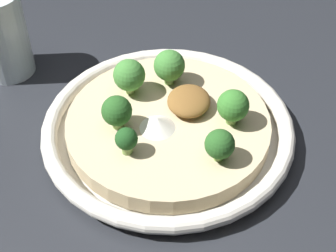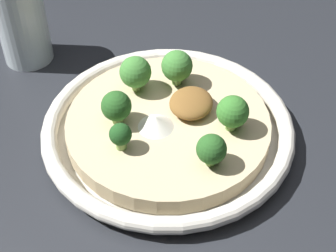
{
  "view_description": "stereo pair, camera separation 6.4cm",
  "coord_description": "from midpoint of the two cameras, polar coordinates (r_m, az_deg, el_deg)",
  "views": [
    {
      "loc": [
        0.45,
        0.07,
        0.47
      ],
      "look_at": [
        0.0,
        0.0,
        0.02
      ],
      "focal_mm": 55.0,
      "sensor_mm": 36.0,
      "label": 1
    },
    {
      "loc": [
        0.44,
        0.13,
        0.47
      ],
      "look_at": [
        0.0,
        0.0,
        0.02
      ],
      "focal_mm": 55.0,
      "sensor_mm": 36.0,
      "label": 2
    }
  ],
  "objects": [
    {
      "name": "broccoli_back_right",
      "position": [
        0.57,
        8.05,
        -2.76
      ],
      "size": [
        0.03,
        0.03,
        0.04
      ],
      "color": "#759E4C",
      "rests_on": "risotto_bowl"
    },
    {
      "name": "broccoli_front_right",
      "position": [
        0.61,
        -2.79,
        2.02
      ],
      "size": [
        0.04,
        0.04,
        0.04
      ],
      "color": "#84A856",
      "rests_on": "risotto_bowl"
    },
    {
      "name": "crispy_onion_garnish",
      "position": [
        0.64,
        5.45,
        2.43
      ],
      "size": [
        0.06,
        0.05,
        0.02
      ],
      "color": "brown",
      "rests_on": "risotto_bowl"
    },
    {
      "name": "broccoli_back_left",
      "position": [
        0.61,
        10.17,
        1.37
      ],
      "size": [
        0.04,
        0.04,
        0.05
      ],
      "color": "#759E4C",
      "rests_on": "risotto_bowl"
    },
    {
      "name": "drinking_glass",
      "position": [
        0.76,
        -13.6,
        11.02
      ],
      "size": [
        0.07,
        0.07,
        0.12
      ],
      "color": "silver",
      "rests_on": "ground_plane"
    },
    {
      "name": "broccoli_left",
      "position": [
        0.67,
        3.76,
        6.49
      ],
      "size": [
        0.04,
        0.04,
        0.05
      ],
      "color": "#668E47",
      "rests_on": "risotto_bowl"
    },
    {
      "name": "broccoli_front_left",
      "position": [
        0.66,
        -0.84,
        5.84
      ],
      "size": [
        0.04,
        0.04,
        0.05
      ],
      "color": "#84A856",
      "rests_on": "risotto_bowl"
    },
    {
      "name": "cheese_sprinkle",
      "position": [
        0.62,
        1.6,
        0.3
      ],
      "size": [
        0.04,
        0.04,
        0.02
      ],
      "color": "white",
      "rests_on": "risotto_bowl"
    },
    {
      "name": "broccoli_right",
      "position": [
        0.58,
        -2.18,
        -1.2
      ],
      "size": [
        0.03,
        0.03,
        0.03
      ],
      "color": "#84A856",
      "rests_on": "risotto_bowl"
    },
    {
      "name": "risotto_bowl",
      "position": [
        0.64,
        2.85,
        -0.36
      ],
      "size": [
        0.31,
        0.31,
        0.03
      ],
      "color": "silver",
      "rests_on": "ground_plane"
    },
    {
      "name": "ground_plane",
      "position": [
        0.65,
        2.8,
        -1.4
      ],
      "size": [
        6.0,
        6.0,
        0.0
      ],
      "primitive_type": "plane",
      "color": "#23262B"
    }
  ]
}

